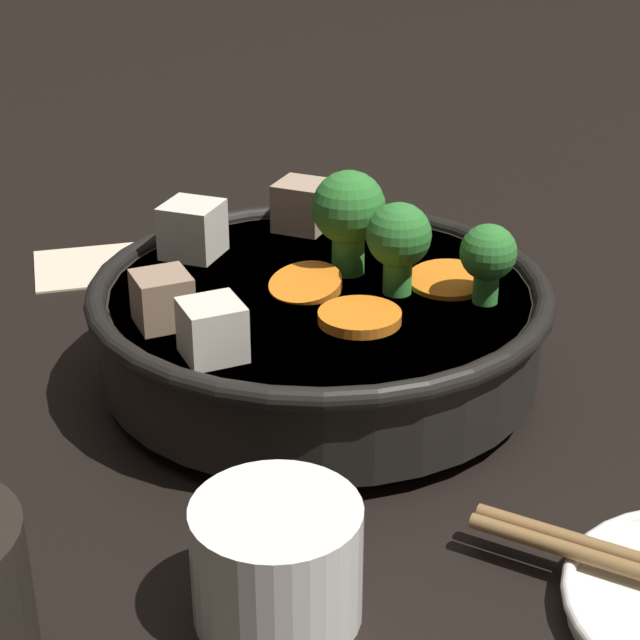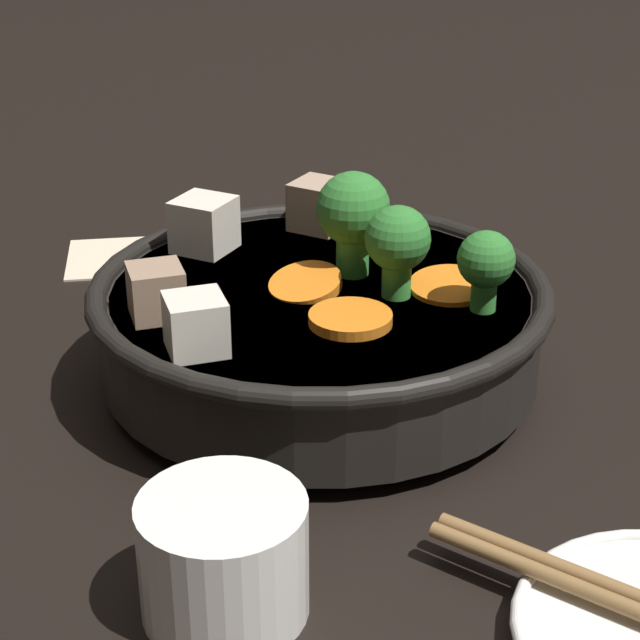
# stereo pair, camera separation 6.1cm
# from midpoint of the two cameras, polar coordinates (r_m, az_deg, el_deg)

# --- Properties ---
(ground_plane) EXTENTS (3.00, 3.00, 0.00)m
(ground_plane) POSITION_cam_midpoint_polar(r_m,az_deg,el_deg) (0.62, -2.78, -3.32)
(ground_plane) COLOR black
(stirfry_bowl) EXTENTS (0.26, 0.26, 0.12)m
(stirfry_bowl) POSITION_cam_midpoint_polar(r_m,az_deg,el_deg) (0.60, -2.84, 0.20)
(stirfry_bowl) COLOR black
(stirfry_bowl) RESTS_ON ground_plane
(tea_cup) EXTENTS (0.07, 0.07, 0.05)m
(tea_cup) POSITION_cam_midpoint_polar(r_m,az_deg,el_deg) (0.44, -6.32, -12.79)
(tea_cup) COLOR white
(tea_cup) RESTS_ON ground_plane
(napkin) EXTENTS (0.11, 0.08, 0.00)m
(napkin) POSITION_cam_midpoint_polar(r_m,az_deg,el_deg) (0.80, -13.19, 2.91)
(napkin) COLOR beige
(napkin) RESTS_ON ground_plane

